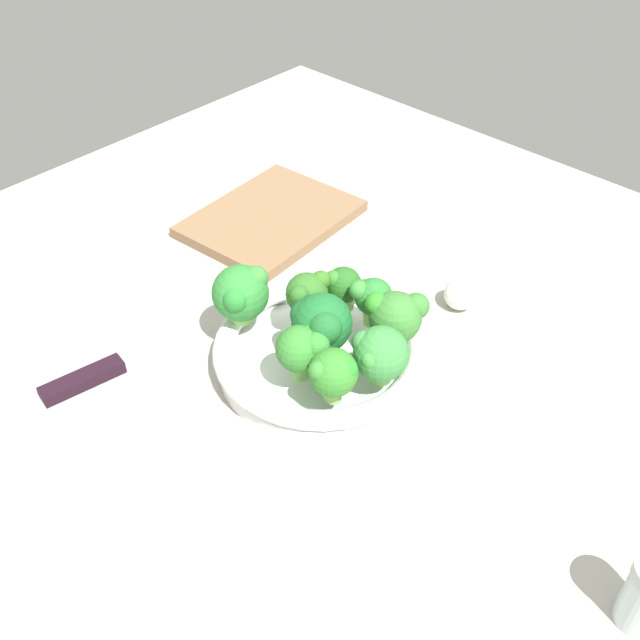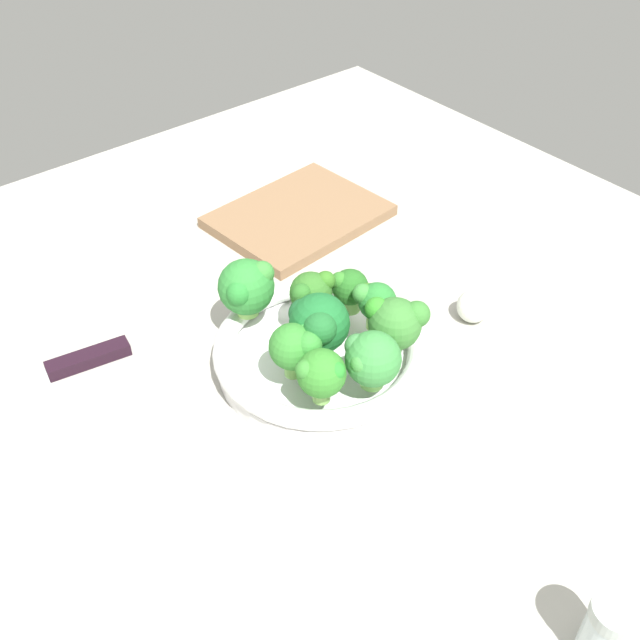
# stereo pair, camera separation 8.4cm
# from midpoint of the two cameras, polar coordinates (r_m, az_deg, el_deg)

# --- Properties ---
(ground_plane) EXTENTS (1.30, 1.30, 0.03)m
(ground_plane) POSITION_cam_midpoint_polar(r_m,az_deg,el_deg) (0.87, -3.23, -6.09)
(ground_plane) COLOR #AAA79D
(bowl) EXTENTS (0.24, 0.24, 0.04)m
(bowl) POSITION_cam_midpoint_polar(r_m,az_deg,el_deg) (0.87, -2.75, -2.63)
(bowl) COLOR white
(bowl) RESTS_ON ground_plane
(broccoli_floret_0) EXTENTS (0.06, 0.06, 0.07)m
(broccoli_floret_0) POSITION_cam_midpoint_polar(r_m,az_deg,el_deg) (0.83, 2.82, 0.18)
(broccoli_floret_0) COLOR #8CC460
(broccoli_floret_0) RESTS_ON bowl
(broccoli_floret_1) EXTENTS (0.04, 0.04, 0.05)m
(broccoli_floret_1) POSITION_cam_midpoint_polar(r_m,az_deg,el_deg) (0.88, -0.96, 2.41)
(broccoli_floret_1) COLOR #94CD6C
(broccoli_floret_1) RESTS_ON bowl
(broccoli_floret_2) EXTENTS (0.07, 0.07, 0.08)m
(broccoli_floret_2) POSITION_cam_midpoint_polar(r_m,az_deg,el_deg) (0.81, -2.93, -0.32)
(broccoli_floret_2) COLOR #84B254
(broccoli_floret_2) RESTS_ON bowl
(broccoli_floret_3) EXTENTS (0.06, 0.05, 0.07)m
(broccoli_floret_3) POSITION_cam_midpoint_polar(r_m,az_deg,el_deg) (0.86, -3.74, 1.80)
(broccoli_floret_3) COLOR #92D069
(broccoli_floret_3) RESTS_ON bowl
(broccoli_floret_4) EXTENTS (0.06, 0.06, 0.07)m
(broccoli_floret_4) POSITION_cam_midpoint_polar(r_m,az_deg,el_deg) (0.79, 1.40, -2.69)
(broccoli_floret_4) COLOR #79C259
(broccoli_floret_4) RESTS_ON bowl
(broccoli_floret_5) EXTENTS (0.05, 0.05, 0.06)m
(broccoli_floret_5) POSITION_cam_midpoint_polar(r_m,az_deg,el_deg) (0.77, -2.15, -4.12)
(broccoli_floret_5) COLOR #80B659
(broccoli_floret_5) RESTS_ON bowl
(broccoli_floret_6) EXTENTS (0.06, 0.05, 0.06)m
(broccoli_floret_6) POSITION_cam_midpoint_polar(r_m,az_deg,el_deg) (0.79, -4.34, -2.21)
(broccoli_floret_6) COLOR #79B653
(broccoli_floret_6) RESTS_ON bowl
(broccoli_floret_7) EXTENTS (0.07, 0.07, 0.07)m
(broccoli_floret_7) POSITION_cam_midpoint_polar(r_m,az_deg,el_deg) (0.87, -8.67, 1.85)
(broccoli_floret_7) COLOR #96D062
(broccoli_floret_7) RESTS_ON bowl
(broccoli_floret_8) EXTENTS (0.05, 0.05, 0.06)m
(broccoli_floret_8) POSITION_cam_midpoint_polar(r_m,az_deg,el_deg) (0.86, 1.08, 1.58)
(broccoli_floret_8) COLOR #96CB61
(broccoli_floret_8) RESTS_ON bowl
(knife) EXTENTS (0.27, 0.07, 0.01)m
(knife) POSITION_cam_midpoint_polar(r_m,az_deg,el_deg) (0.91, -22.54, -5.62)
(knife) COLOR silver
(knife) RESTS_ON ground_plane
(cutting_board) EXTENTS (0.24, 0.20, 0.02)m
(cutting_board) POSITION_cam_midpoint_polar(r_m,az_deg,el_deg) (1.12, -5.82, 7.43)
(cutting_board) COLOR #866344
(cutting_board) RESTS_ON ground_plane
(garlic_bulb) EXTENTS (0.04, 0.04, 0.04)m
(garlic_bulb) POSITION_cam_midpoint_polar(r_m,az_deg,el_deg) (0.96, 7.99, 1.83)
(garlic_bulb) COLOR white
(garlic_bulb) RESTS_ON ground_plane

